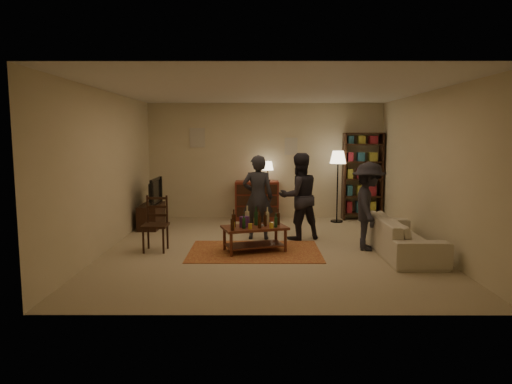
{
  "coord_description": "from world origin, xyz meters",
  "views": [
    {
      "loc": [
        -0.19,
        -7.77,
        1.94
      ],
      "look_at": [
        -0.21,
        0.1,
        0.97
      ],
      "focal_mm": 32.0,
      "sensor_mm": 36.0,
      "label": 1
    }
  ],
  "objects_px": {
    "floor_lamp": "(338,162)",
    "person_right": "(299,196)",
    "sofa": "(402,236)",
    "tv_stand": "(151,210)",
    "person_by_sofa": "(368,206)",
    "coffee_table": "(254,229)",
    "person_left": "(258,197)",
    "dresser": "(257,199)",
    "bookshelf": "(362,175)",
    "dining_chair": "(156,221)"
  },
  "relations": [
    {
      "from": "person_right",
      "to": "person_by_sofa",
      "type": "distance_m",
      "value": 1.38
    },
    {
      "from": "dresser",
      "to": "tv_stand",
      "type": "bearing_deg",
      "value": -157.93
    },
    {
      "from": "sofa",
      "to": "person_by_sofa",
      "type": "relative_size",
      "value": 1.38
    },
    {
      "from": "coffee_table",
      "to": "bookshelf",
      "type": "bearing_deg",
      "value": 50.55
    },
    {
      "from": "person_right",
      "to": "tv_stand",
      "type": "bearing_deg",
      "value": -40.15
    },
    {
      "from": "sofa",
      "to": "person_by_sofa",
      "type": "bearing_deg",
      "value": 58.4
    },
    {
      "from": "bookshelf",
      "to": "person_left",
      "type": "bearing_deg",
      "value": -139.72
    },
    {
      "from": "coffee_table",
      "to": "bookshelf",
      "type": "distance_m",
      "value": 3.97
    },
    {
      "from": "dresser",
      "to": "bookshelf",
      "type": "xyz_separation_m",
      "value": [
        2.44,
        0.07,
        0.56
      ]
    },
    {
      "from": "bookshelf",
      "to": "person_right",
      "type": "bearing_deg",
      "value": -128.77
    },
    {
      "from": "coffee_table",
      "to": "person_left",
      "type": "relative_size",
      "value": 0.74
    },
    {
      "from": "tv_stand",
      "to": "person_by_sofa",
      "type": "height_order",
      "value": "person_by_sofa"
    },
    {
      "from": "coffee_table",
      "to": "bookshelf",
      "type": "xyz_separation_m",
      "value": [
        2.49,
        3.02,
        0.65
      ]
    },
    {
      "from": "coffee_table",
      "to": "person_left",
      "type": "xyz_separation_m",
      "value": [
        0.06,
        0.97,
        0.41
      ]
    },
    {
      "from": "floor_lamp",
      "to": "sofa",
      "type": "relative_size",
      "value": 0.77
    },
    {
      "from": "person_left",
      "to": "coffee_table",
      "type": "bearing_deg",
      "value": 88.72
    },
    {
      "from": "floor_lamp",
      "to": "person_left",
      "type": "bearing_deg",
      "value": -136.26
    },
    {
      "from": "person_right",
      "to": "floor_lamp",
      "type": "bearing_deg",
      "value": -141.28
    },
    {
      "from": "dresser",
      "to": "person_by_sofa",
      "type": "distance_m",
      "value": 3.4
    },
    {
      "from": "floor_lamp",
      "to": "person_right",
      "type": "height_order",
      "value": "person_right"
    },
    {
      "from": "coffee_table",
      "to": "person_left",
      "type": "bearing_deg",
      "value": 86.37
    },
    {
      "from": "bookshelf",
      "to": "sofa",
      "type": "distance_m",
      "value": 3.26
    },
    {
      "from": "dresser",
      "to": "sofa",
      "type": "height_order",
      "value": "dresser"
    },
    {
      "from": "coffee_table",
      "to": "dresser",
      "type": "xyz_separation_m",
      "value": [
        0.05,
        2.96,
        0.09
      ]
    },
    {
      "from": "floor_lamp",
      "to": "person_right",
      "type": "xyz_separation_m",
      "value": [
        -1.03,
        -1.72,
        -0.54
      ]
    },
    {
      "from": "coffee_table",
      "to": "tv_stand",
      "type": "xyz_separation_m",
      "value": [
        -2.2,
        2.04,
        -0.0
      ]
    },
    {
      "from": "dining_chair",
      "to": "bookshelf",
      "type": "xyz_separation_m",
      "value": [
        4.16,
        2.93,
        0.54
      ]
    },
    {
      "from": "tv_stand",
      "to": "bookshelf",
      "type": "relative_size",
      "value": 0.52
    },
    {
      "from": "floor_lamp",
      "to": "person_by_sofa",
      "type": "distance_m",
      "value": 2.61
    },
    {
      "from": "coffee_table",
      "to": "person_right",
      "type": "bearing_deg",
      "value": 49.15
    },
    {
      "from": "bookshelf",
      "to": "person_by_sofa",
      "type": "height_order",
      "value": "bookshelf"
    },
    {
      "from": "tv_stand",
      "to": "sofa",
      "type": "relative_size",
      "value": 0.51
    },
    {
      "from": "tv_stand",
      "to": "person_by_sofa",
      "type": "bearing_deg",
      "value": -24.54
    },
    {
      "from": "person_by_sofa",
      "to": "sofa",
      "type": "bearing_deg",
      "value": -112.01
    },
    {
      "from": "person_left",
      "to": "person_right",
      "type": "distance_m",
      "value": 0.77
    },
    {
      "from": "person_left",
      "to": "person_by_sofa",
      "type": "bearing_deg",
      "value": 158.93
    },
    {
      "from": "dresser",
      "to": "bookshelf",
      "type": "relative_size",
      "value": 0.67
    },
    {
      "from": "floor_lamp",
      "to": "coffee_table",
      "type": "bearing_deg",
      "value": -124.67
    },
    {
      "from": "dresser",
      "to": "sofa",
      "type": "relative_size",
      "value": 0.65
    },
    {
      "from": "tv_stand",
      "to": "floor_lamp",
      "type": "height_order",
      "value": "floor_lamp"
    },
    {
      "from": "coffee_table",
      "to": "floor_lamp",
      "type": "xyz_separation_m",
      "value": [
        1.86,
        2.69,
        0.97
      ]
    },
    {
      "from": "sofa",
      "to": "person_by_sofa",
      "type": "height_order",
      "value": "person_by_sofa"
    },
    {
      "from": "dining_chair",
      "to": "person_left",
      "type": "height_order",
      "value": "person_left"
    },
    {
      "from": "bookshelf",
      "to": "sofa",
      "type": "relative_size",
      "value": 0.97
    },
    {
      "from": "floor_lamp",
      "to": "bookshelf",
      "type": "bearing_deg",
      "value": 28.19
    },
    {
      "from": "coffee_table",
      "to": "dining_chair",
      "type": "height_order",
      "value": "dining_chair"
    },
    {
      "from": "dining_chair",
      "to": "tv_stand",
      "type": "height_order",
      "value": "tv_stand"
    },
    {
      "from": "coffee_table",
      "to": "person_right",
      "type": "xyz_separation_m",
      "value": [
        0.83,
        0.96,
        0.43
      ]
    },
    {
      "from": "person_by_sofa",
      "to": "person_left",
      "type": "bearing_deg",
      "value": 76.17
    },
    {
      "from": "dresser",
      "to": "dining_chair",
      "type": "bearing_deg",
      "value": -121.0
    }
  ]
}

